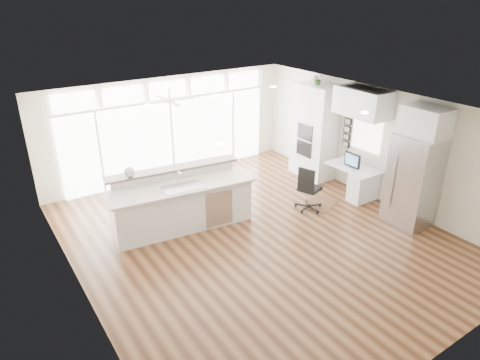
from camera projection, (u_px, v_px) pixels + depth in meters
floor at (257, 237)px, 8.95m from camera, size 7.00×8.00×0.02m
ceiling at (259, 110)px, 7.84m from camera, size 7.00×8.00×0.02m
wall_back at (170, 127)px, 11.42m from camera, size 7.00×0.04×2.70m
wall_front at (445, 284)px, 5.36m from camera, size 7.00×0.04×2.70m
wall_left at (75, 228)px, 6.61m from camera, size 0.04×8.00×2.70m
wall_right at (377, 144)px, 10.17m from camera, size 0.04×8.00×2.70m
glass_wall at (172, 139)px, 11.50m from camera, size 5.80×0.06×2.08m
transom_row at (168, 89)px, 10.95m from camera, size 5.90×0.06×0.40m
desk_window at (367, 133)px, 10.29m from camera, size 0.04×0.85×0.85m
ceiling_fan at (169, 96)px, 9.80m from camera, size 1.16×1.16×0.32m
recessed_lights at (253, 109)px, 8.00m from camera, size 3.40×3.00×0.02m
oven_cabinet at (314, 132)px, 11.41m from camera, size 0.64×1.20×2.50m
desk_nook at (352, 181)px, 10.60m from camera, size 0.72×1.30×0.76m
upper_cabinets at (362, 102)px, 9.82m from camera, size 0.64×1.30×0.64m
refrigerator at (413, 181)px, 9.09m from camera, size 0.76×0.90×2.00m
fridge_cabinet at (426, 121)px, 8.59m from camera, size 0.64×0.90×0.60m
framed_photos at (347, 133)px, 10.83m from camera, size 0.06×0.22×0.80m
kitchen_island at (182, 202)px, 9.06m from camera, size 3.18×1.51×1.22m
rug at (321, 204)px, 10.28m from camera, size 1.01×0.88×0.01m
office_chair at (310, 188)px, 9.84m from camera, size 0.70×0.67×1.07m
fishbowl at (129, 172)px, 8.69m from camera, size 0.22×0.22×0.22m
monitor at (352, 160)px, 10.33m from camera, size 0.09×0.47×0.39m
keyboard at (347, 168)px, 10.32m from camera, size 0.16×0.36×0.02m
potted_plant at (318, 80)px, 10.85m from camera, size 0.28×0.30×0.23m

